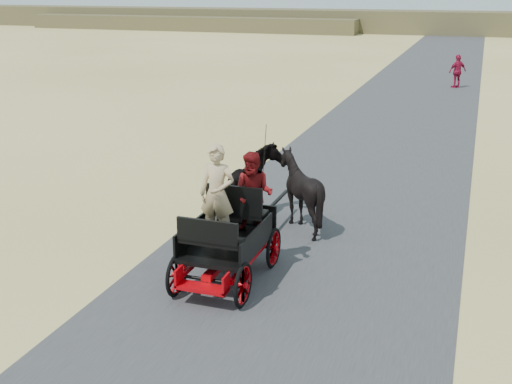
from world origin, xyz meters
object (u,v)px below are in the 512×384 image
(horse_right, at_px, (300,191))
(pedestrian, at_px, (457,71))
(carriage, at_px, (227,261))
(horse_left, at_px, (253,186))

(horse_right, xyz_separation_m, pedestrian, (2.36, 22.27, 0.01))
(carriage, xyz_separation_m, horse_right, (0.55, 3.00, 0.49))
(horse_right, bearing_deg, pedestrian, -96.05)
(horse_left, bearing_deg, pedestrian, -98.83)
(horse_left, relative_size, pedestrian, 1.16)
(carriage, distance_m, horse_right, 3.09)
(carriage, height_order, pedestrian, pedestrian)
(horse_left, height_order, pedestrian, pedestrian)
(pedestrian, bearing_deg, carriage, 43.75)
(carriage, xyz_separation_m, horse_left, (-0.55, 3.00, 0.49))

